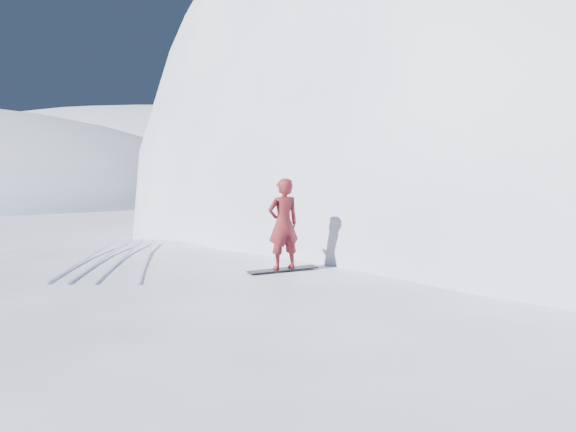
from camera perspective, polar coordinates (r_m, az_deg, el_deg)
name	(u,v)px	position (r m, az deg, el deg)	size (l,w,h in m)	color
near_ridge	(190,376)	(12.21, -10.84, -17.10)	(36.00, 28.00, 4.80)	white
peak_shoulder	(447,253)	(28.73, 17.25, -3.99)	(28.00, 24.00, 18.00)	white
far_ridge_c	(153,185)	(125.91, -14.76, 3.38)	(140.00, 90.00, 36.00)	white
wind_bumps	(105,390)	(11.98, -19.63, -17.79)	(16.00, 14.40, 1.00)	white
snowboard	(283,269)	(11.37, -0.52, -5.96)	(1.63, 0.30, 0.03)	black
snowboarder	(283,224)	(11.21, -0.52, -0.89)	(0.73, 0.48, 1.99)	maroon
board_tracks	(117,256)	(13.71, -18.45, -4.21)	(3.04, 5.90, 0.04)	silver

